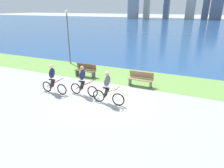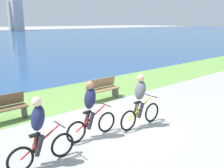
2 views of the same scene
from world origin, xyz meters
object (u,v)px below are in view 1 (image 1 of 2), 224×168
at_px(cyclist_lead, 108,88).
at_px(lamppost_tall, 68,30).
at_px(cyclist_distant_rear, 53,79).
at_px(bench_near_path, 86,70).
at_px(bench_far_along_path, 141,79).
at_px(cyclist_trailing, 83,81).

distance_m(cyclist_lead, lamppost_tall, 8.69).
relative_size(cyclist_lead, cyclist_distant_rear, 1.04).
height_order(cyclist_distant_rear, lamppost_tall, lamppost_tall).
bearing_deg(bench_near_path, cyclist_lead, -45.19).
xyz_separation_m(cyclist_lead, lamppost_tall, (-6.23, 5.72, 1.98)).
relative_size(bench_near_path, bench_far_along_path, 1.00).
bearing_deg(bench_far_along_path, lamppost_tall, 158.70).
distance_m(cyclist_trailing, bench_near_path, 3.22).
bearing_deg(lamppost_tall, bench_far_along_path, -21.30).
bearing_deg(cyclist_distant_rear, cyclist_trailing, 13.01).
bearing_deg(lamppost_tall, cyclist_distant_rear, -63.21).
distance_m(cyclist_trailing, cyclist_distant_rear, 1.74).
bearing_deg(cyclist_lead, bench_far_along_path, 74.01).
height_order(cyclist_distant_rear, bench_far_along_path, cyclist_distant_rear).
distance_m(bench_near_path, lamppost_tall, 4.64).
distance_m(bench_near_path, bench_far_along_path, 4.01).
xyz_separation_m(cyclist_distant_rear, lamppost_tall, (-2.90, 5.75, 1.98)).
xyz_separation_m(cyclist_trailing, bench_far_along_path, (2.48, 2.60, -0.38)).
bearing_deg(lamppost_tall, cyclist_trailing, -49.35).
distance_m(cyclist_lead, bench_near_path, 4.49).
bearing_deg(bench_near_path, lamppost_tall, 140.34).
xyz_separation_m(cyclist_lead, bench_far_along_path, (0.85, 2.96, -0.39)).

